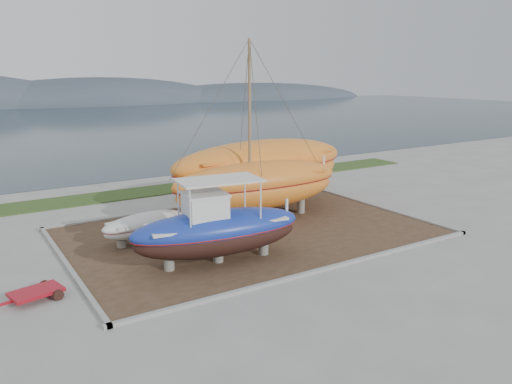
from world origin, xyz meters
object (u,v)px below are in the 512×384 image
red_trailer (36,295)px  blue_caique (218,221)px  orange_bare_hull (262,175)px  orange_sailboat (258,133)px  white_dinghy (144,228)px

red_trailer → blue_caique: bearing=-15.4°
blue_caique → red_trailer: (-7.32, 0.32, -1.70)m
blue_caique → orange_bare_hull: size_ratio=0.62×
orange_sailboat → red_trailer: (-12.22, -4.18, -4.73)m
blue_caique → orange_bare_hull: 9.49m
white_dinghy → blue_caique: bearing=-81.5°
white_dinghy → orange_bare_hull: 8.82m
orange_bare_hull → red_trailer: bearing=-158.7°
orange_sailboat → red_trailer: 13.76m
blue_caique → white_dinghy: size_ratio=1.71×
white_dinghy → orange_sailboat: 7.86m
orange_bare_hull → red_trailer: size_ratio=4.63×
orange_sailboat → orange_bare_hull: size_ratio=0.83×
blue_caique → red_trailer: size_ratio=2.89×
orange_sailboat → red_trailer: size_ratio=3.82×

